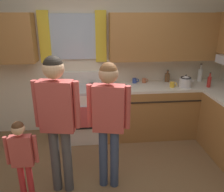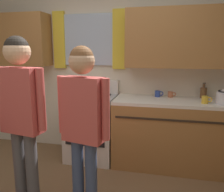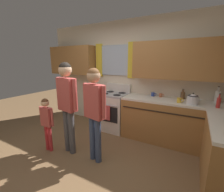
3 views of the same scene
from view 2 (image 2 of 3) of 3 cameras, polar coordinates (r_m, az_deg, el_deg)
The scene contains 8 objects.
back_wall_unit at distance 3.37m, azimuth 0.49°, elevation 9.96°, with size 4.60×0.42×2.60m.
stove_oven at distance 3.34m, azimuth -4.95°, elevation -7.34°, with size 0.66×0.67×1.10m.
bottle_squat_brown at distance 3.31m, azimuth 21.54°, elevation 0.84°, with size 0.08×0.08×0.21m.
mug_cobalt_blue at distance 3.24m, azimuth 11.22°, elevation 0.57°, with size 0.11×0.07×0.08m.
cup_terracotta at distance 3.24m, azimuth 14.22°, elevation 0.40°, with size 0.11×0.07×0.08m.
mug_mustard_yellow at distance 2.98m, azimuth 21.94°, elevation -0.87°, with size 0.12×0.08×0.09m.
adult_holding_child at distance 2.18m, azimuth -21.40°, elevation -2.59°, with size 0.50×0.22×1.64m.
adult_in_plaid at distance 1.95m, azimuth -7.11°, elevation -4.98°, with size 0.48×0.22×1.56m.
Camera 2 is at (0.76, -1.48, 1.52)m, focal length 37.23 mm.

